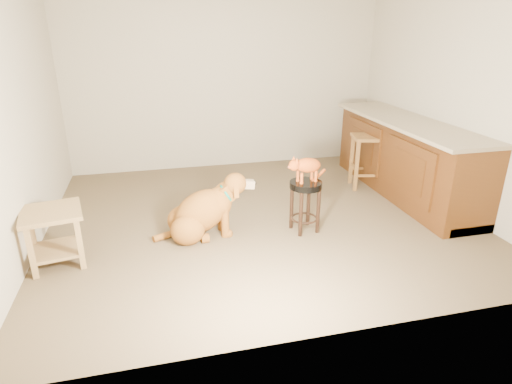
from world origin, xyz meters
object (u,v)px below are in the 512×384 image
object	(u,v)px
side_table	(54,229)
golden_retriever	(202,213)
wood_stool	(366,161)
tabby_kitten	(306,166)
padded_stool	(305,196)

from	to	relation	value
side_table	golden_retriever	bearing A→B (deg)	9.64
wood_stool	golden_retriever	size ratio (longest dim) A/B	0.64
side_table	golden_retriever	world-z (taller)	golden_retriever
side_table	tabby_kitten	world-z (taller)	tabby_kitten
padded_stool	golden_retriever	size ratio (longest dim) A/B	0.50
padded_stool	side_table	xyz separation A→B (m)	(-2.37, -0.10, -0.04)
wood_stool	side_table	world-z (taller)	wood_stool
tabby_kitten	side_table	bearing A→B (deg)	172.97
side_table	tabby_kitten	size ratio (longest dim) A/B	1.24
golden_retriever	tabby_kitten	bearing A→B (deg)	-10.88
golden_retriever	tabby_kitten	distance (m)	1.13
padded_stool	wood_stool	xyz separation A→B (m)	(1.20, 1.03, -0.02)
side_table	golden_retriever	distance (m)	1.35
padded_stool	wood_stool	distance (m)	1.59
tabby_kitten	wood_stool	bearing A→B (deg)	30.96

